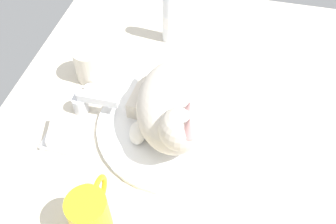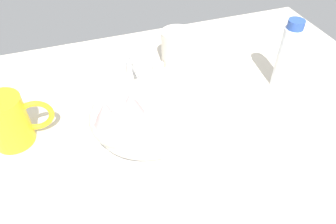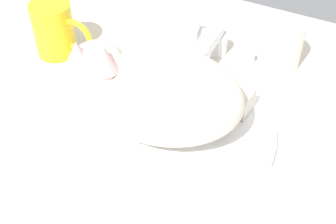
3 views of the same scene
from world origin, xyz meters
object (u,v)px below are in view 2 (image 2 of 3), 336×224
at_px(cat, 159,112).
at_px(rinse_cup, 177,48).
at_px(soap_bar, 97,71).
at_px(coffee_mug, 10,121).
at_px(faucet, 136,69).
at_px(toothpaste_bottle, 287,57).

distance_m(cat, rinse_cup, 0.27).
relative_size(cat, soap_bar, 3.62).
xyz_separation_m(cat, soap_bar, (-0.07, 0.24, -0.06)).
xyz_separation_m(rinse_cup, soap_bar, (-0.19, -0.00, -0.02)).
relative_size(coffee_mug, rinse_cup, 1.38).
bearing_deg(rinse_cup, faucet, -164.57).
relative_size(faucet, coffee_mug, 1.23).
bearing_deg(coffee_mug, toothpaste_bottle, -1.42).
bearing_deg(coffee_mug, rinse_cup, 21.16).
height_order(coffee_mug, soap_bar, coffee_mug).
xyz_separation_m(soap_bar, toothpaste_bottle, (0.38, -0.16, 0.05)).
distance_m(faucet, rinse_cup, 0.12).
distance_m(cat, coffee_mug, 0.27).
bearing_deg(soap_bar, coffee_mug, -141.32).
xyz_separation_m(coffee_mug, rinse_cup, (0.37, 0.14, -0.01)).
relative_size(cat, toothpaste_bottle, 1.71).
relative_size(faucet, cat, 0.53).
bearing_deg(soap_bar, toothpaste_bottle, -22.09).
height_order(cat, toothpaste_bottle, cat).
distance_m(rinse_cup, toothpaste_bottle, 0.25).
relative_size(cat, coffee_mug, 2.31).
bearing_deg(rinse_cup, cat, -116.84).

